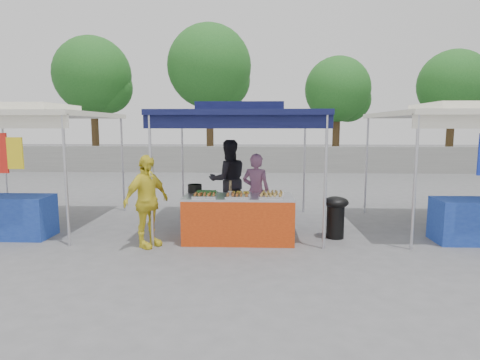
{
  "coord_description": "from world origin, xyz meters",
  "views": [
    {
      "loc": [
        0.31,
        -7.3,
        2.11
      ],
      "look_at": [
        0.0,
        0.6,
        1.05
      ],
      "focal_mm": 30.0,
      "sensor_mm": 36.0,
      "label": 1
    }
  ],
  "objects_px": {
    "cooking_pot": "(195,188)",
    "wok_burner": "(336,213)",
    "customer_person": "(147,201)",
    "helper_man": "(228,180)",
    "vendor_woman": "(256,192)",
    "vendor_table": "(238,219)"
  },
  "relations": [
    {
      "from": "customer_person",
      "to": "cooking_pot",
      "type": "bearing_deg",
      "value": -9.9
    },
    {
      "from": "wok_burner",
      "to": "helper_man",
      "type": "distance_m",
      "value": 2.62
    },
    {
      "from": "wok_burner",
      "to": "vendor_woman",
      "type": "xyz_separation_m",
      "value": [
        -1.51,
        0.6,
        0.31
      ]
    },
    {
      "from": "vendor_table",
      "to": "customer_person",
      "type": "xyz_separation_m",
      "value": [
        -1.59,
        -0.39,
        0.39
      ]
    },
    {
      "from": "wok_burner",
      "to": "helper_man",
      "type": "relative_size",
      "value": 0.44
    },
    {
      "from": "cooking_pot",
      "to": "helper_man",
      "type": "distance_m",
      "value": 1.49
    },
    {
      "from": "cooking_pot",
      "to": "customer_person",
      "type": "relative_size",
      "value": 0.16
    },
    {
      "from": "cooking_pot",
      "to": "wok_burner",
      "type": "distance_m",
      "value": 2.73
    },
    {
      "from": "vendor_table",
      "to": "customer_person",
      "type": "height_order",
      "value": "customer_person"
    },
    {
      "from": "wok_burner",
      "to": "vendor_woman",
      "type": "height_order",
      "value": "vendor_woman"
    },
    {
      "from": "cooking_pot",
      "to": "wok_burner",
      "type": "relative_size",
      "value": 0.33
    },
    {
      "from": "wok_burner",
      "to": "customer_person",
      "type": "relative_size",
      "value": 0.49
    },
    {
      "from": "vendor_woman",
      "to": "helper_man",
      "type": "relative_size",
      "value": 0.86
    },
    {
      "from": "wok_burner",
      "to": "helper_man",
      "type": "height_order",
      "value": "helper_man"
    },
    {
      "from": "helper_man",
      "to": "customer_person",
      "type": "distance_m",
      "value": 2.5
    },
    {
      "from": "vendor_table",
      "to": "cooking_pot",
      "type": "xyz_separation_m",
      "value": [
        -0.86,
        0.36,
        0.5
      ]
    },
    {
      "from": "vendor_table",
      "to": "vendor_woman",
      "type": "relative_size",
      "value": 1.27
    },
    {
      "from": "wok_burner",
      "to": "vendor_woman",
      "type": "distance_m",
      "value": 1.65
    },
    {
      "from": "customer_person",
      "to": "vendor_woman",
      "type": "bearing_deg",
      "value": -21.77
    },
    {
      "from": "vendor_table",
      "to": "customer_person",
      "type": "bearing_deg",
      "value": -166.14
    },
    {
      "from": "customer_person",
      "to": "helper_man",
      "type": "bearing_deg",
      "value": 3.28
    },
    {
      "from": "wok_burner",
      "to": "customer_person",
      "type": "bearing_deg",
      "value": 174.56
    }
  ]
}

